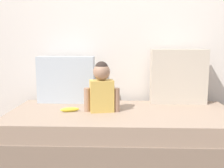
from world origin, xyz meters
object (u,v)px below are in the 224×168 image
object	(u,v)px
throw_pillow_left	(67,79)
toddler	(102,87)
couch	(122,134)
throw_pillow_right	(179,76)
banana	(70,110)

from	to	relation	value
throw_pillow_left	toddler	bearing A→B (deg)	-43.01
couch	toddler	size ratio (longest dim) A/B	4.61
couch	toddler	world-z (taller)	toddler
throw_pillow_right	toddler	bearing A→B (deg)	-153.95
throw_pillow_left	toddler	distance (m)	0.54
throw_pillow_left	banana	bearing A→B (deg)	-74.62
couch	throw_pillow_left	bearing A→B (deg)	147.41
couch	throw_pillow_left	world-z (taller)	throw_pillow_left
throw_pillow_right	couch	bearing A→B (deg)	-147.41
couch	throw_pillow_left	distance (m)	0.81
couch	banana	bearing A→B (deg)	-176.87
toddler	banana	xyz separation A→B (m)	(-0.29, -0.02, -0.20)
throw_pillow_right	banana	bearing A→B (deg)	-159.33
throw_pillow_right	banana	distance (m)	1.14
throw_pillow_left	toddler	world-z (taller)	throw_pillow_left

